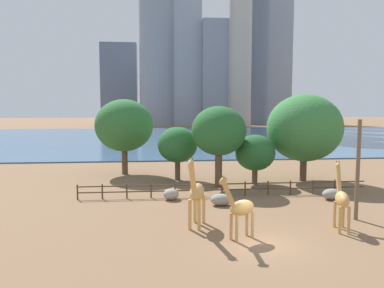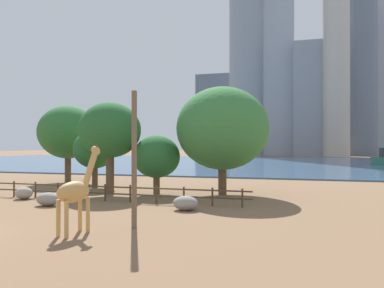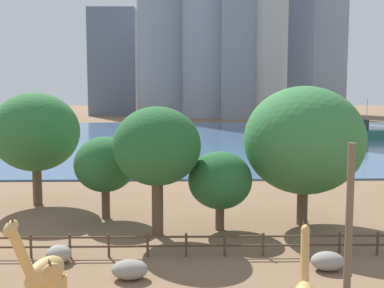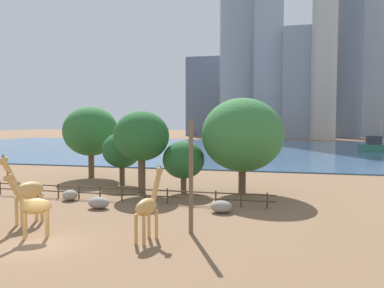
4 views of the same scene
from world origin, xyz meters
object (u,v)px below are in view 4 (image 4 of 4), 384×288
Objects in this scene: boulder_by_pole at (99,203)px; tree_left_large at (91,131)px; tree_right_tall at (122,150)px; tree_left_small at (184,160)px; boulder_near_fence at (221,207)px; boulder_small at (70,195)px; giraffe_young at (27,190)px; tree_center_broad at (242,135)px; tree_right_small at (141,136)px; giraffe_companion at (148,206)px; giraffe_tall at (33,206)px; boat_ferry at (377,146)px; utility_pole at (191,177)px.

boulder_by_pole is 18.56m from tree_left_large.
tree_right_tall is 1.14× the size of tree_left_small.
boulder_small is (-13.86, 1.32, 0.00)m from boulder_near_fence.
tree_center_broad reaches higher than giraffe_young.
tree_left_large reaches higher than boulder_near_fence.
tree_right_small is (4.97, 4.87, 5.12)m from boulder_small.
tree_left_large is (-15.66, 22.10, 3.75)m from giraffe_companion.
giraffe_young is at bearing 94.79° from giraffe_companion.
giraffe_tall is 8.01m from boulder_by_pole.
tree_right_tall is at bearing -160.24° from giraffe_young.
boat_ferry reaches higher than tree_left_small.
giraffe_companion reaches higher than boulder_by_pole.
tree_left_small is at bearing 20.02° from giraffe_companion.
giraffe_tall is 0.82× the size of giraffe_young.
giraffe_companion is at bearing -83.41° from tree_left_small.
tree_right_tall is at bearing -34.87° from tree_left_large.
tree_center_broad is at bearing 82.71° from utility_pole.
boat_ferry is (26.86, 69.61, -2.15)m from utility_pole.
tree_left_large reaches higher than giraffe_tall.
giraffe_companion is (6.95, 1.13, 0.13)m from giraffe_tall.
boulder_near_fence is at bearing -37.42° from tree_left_large.
tree_left_small reaches higher than giraffe_young.
boulder_small is (-3.74, 10.14, -1.46)m from giraffe_tall.
tree_center_broad is (1.80, 14.05, 2.19)m from utility_pole.
boulder_small is (-10.69, 9.01, -1.58)m from giraffe_companion.
giraffe_companion is 0.47× the size of tree_center_broad.
utility_pole is 74.64m from boat_ferry.
boulder_by_pole is at bearing 151.70° from utility_pole.
utility_pole reaches higher than giraffe_tall.
giraffe_tall is at bearing -82.08° from tree_right_tall.
tree_left_large reaches higher than tree_right_small.
tree_left_small is (5.23, 16.04, 1.33)m from giraffe_tall.
tree_left_large is (-6.35, 20.69, 3.47)m from giraffe_young.
tree_left_large is at bearing 110.82° from boulder_small.
boat_ferry reaches higher than boulder_small.
boat_ferry is (44.67, 49.48, -4.39)m from tree_left_large.
boulder_near_fence is at bearing -117.21° from boat_ferry.
utility_pole is 0.88× the size of tree_right_small.
tree_left_large is at bearing -98.20° from giraffe_tall.
boulder_by_pole is (-6.70, 6.75, -1.59)m from giraffe_companion.
tree_center_broad is at bearing 12.55° from tree_right_small.
tree_left_large reaches higher than tree_left_small.
giraffe_tall is at bearing -94.67° from tree_right_small.
tree_left_large is at bearing -137.27° from boat_ferry.
boulder_near_fence is 68.93m from boat_ferry.
tree_right_small is (-7.87, 11.90, 2.03)m from utility_pole.
giraffe_young is at bearing -177.19° from utility_pole.
giraffe_companion is 20.36m from tree_right_tall.
giraffe_companion is at bearing -103.83° from tree_center_broad.
giraffe_young reaches higher than giraffe_companion.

